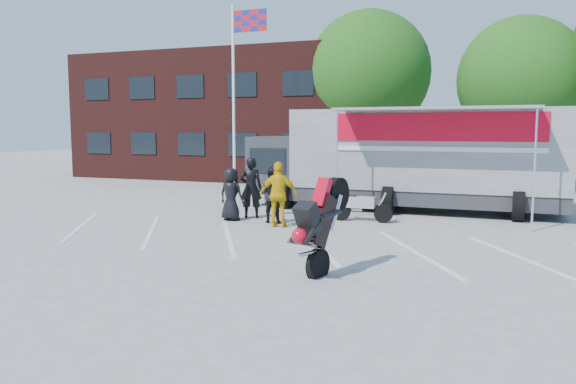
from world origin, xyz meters
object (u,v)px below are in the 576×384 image
Objects in this scene: flagpole at (239,76)px; spectator_leather_a at (231,194)px; parked_motorcycle at (362,222)px; stunt_bike_rider at (335,270)px; tree_mid at (521,80)px; spectator_leather_b at (251,188)px; spectator_hivis at (279,195)px; tree_left at (369,73)px; transporter_truck at (409,211)px; spectator_leather_c at (272,195)px.

spectator_leather_a is (2.88, -6.52, -4.24)m from flagpole.
flagpole is 8.30m from spectator_leather_a.
stunt_bike_rider is (0.88, -5.96, 0.00)m from parked_motorcycle.
tree_mid reaches higher than spectator_leather_b.
spectator_hivis is (4.69, -7.11, -4.11)m from flagpole.
flagpole is 0.93× the size of tree_left.
flagpole is at bearing -83.15° from spectator_leather_b.
transporter_truck is at bearing -115.36° from tree_mid.
spectator_leather_b is 1.13m from spectator_leather_c.
spectator_leather_b reaches higher than transporter_truck.
flagpole is 7.37m from tree_left.
flagpole is at bearing -156.03° from tree_mid.
spectator_leather_c is (1.34, 0.09, 0.03)m from spectator_leather_a.
spectator_hivis is (0.48, -0.67, 0.10)m from spectator_leather_c.
stunt_bike_rider is at bearing 114.59° from spectator_hivis.
parked_motorcycle is 1.17× the size of spectator_leather_a.
tree_mid is 14.03m from spectator_leather_c.
spectator_leather_c is 0.84m from spectator_hivis.
tree_left is 12.86m from parked_motorcycle.
spectator_leather_b is at bearing -113.59° from spectator_leather_a.
tree_mid is at bearing -120.65° from spectator_leather_a.
stunt_bike_rider is 1.08× the size of spectator_leather_b.
parked_motorcycle is at bearing -108.61° from transporter_truck.
spectator_leather_b is at bearing 97.96° from parked_motorcycle.
spectator_leather_b is at bearing -142.45° from transporter_truck.
stunt_bike_rider is 1.11× the size of spectator_hivis.
spectator_leather_c is (-3.48, -3.94, 0.84)m from transporter_truck.
spectator_leather_b is (-3.47, -0.54, 0.97)m from parked_motorcycle.
spectator_leather_b is at bearing -94.84° from tree_left.
tree_left reaches higher than flagpole.
spectator_leather_a is 1.91m from spectator_hivis.
flagpole is 0.73× the size of transporter_truck.
flagpole is 8.77m from spectator_leather_c.
parked_motorcycle is 0.98× the size of spectator_leather_b.
tree_mid is at bearing 92.58° from stunt_bike_rider.
stunt_bike_rider is (7.59, -11.29, -5.05)m from flagpole.
spectator_leather_a is 0.77m from spectator_leather_b.
spectator_hivis is at bearing 167.62° from spectator_leather_a.
tree_mid is at bearing -148.46° from spectator_leather_b.
spectator_leather_b is (0.37, 0.66, 0.15)m from spectator_leather_a.
flagpole is 4.75× the size of spectator_leather_c.
tree_mid is 0.70× the size of transporter_truck.
tree_left reaches higher than tree_mid.
transporter_truck is 6.33m from spectator_leather_a.
tree_mid is 4.04× the size of parked_motorcycle.
tree_left is 0.79× the size of transporter_truck.
spectator_hivis is at bearing 130.55° from parked_motorcycle.
spectator_leather_c is (-0.03, -12.43, -4.72)m from tree_left.
parked_motorcycle is at bearing -157.32° from spectator_leather_a.
tree_mid is at bearing -117.02° from spectator_leather_c.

